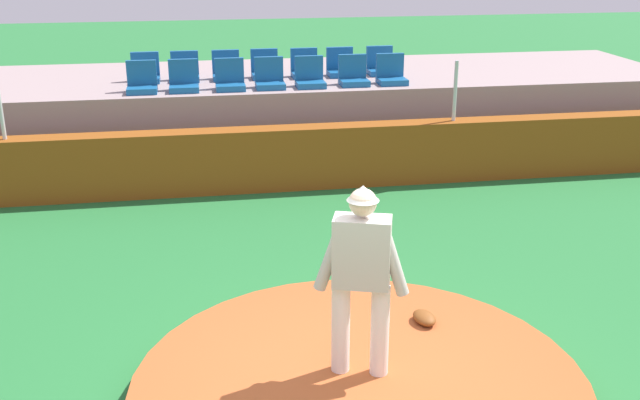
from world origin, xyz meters
TOP-DOWN VIEW (x-y plane):
  - pitchers_mound at (0.00, 0.00)m, footprint 3.90×3.90m
  - pitcher at (0.03, 0.14)m, footprint 0.79×0.38m
  - fielding_glove at (0.83, 0.86)m, footprint 0.25×0.33m
  - brick_barrier at (0.00, 5.83)m, footprint 17.11×0.40m
  - fence_post_left at (-4.03, 5.83)m, footprint 0.06×0.06m
  - fence_post_right at (2.80, 5.83)m, footprint 0.06×0.06m
  - bleacher_platform at (0.00, 8.31)m, footprint 15.13×3.50m
  - stadium_chair_0 at (-2.10, 7.06)m, footprint 0.48×0.44m
  - stadium_chair_1 at (-1.43, 7.07)m, footprint 0.48×0.44m
  - stadium_chair_2 at (-0.67, 7.06)m, footprint 0.48×0.44m
  - stadium_chair_3 at (-0.01, 7.07)m, footprint 0.48×0.44m
  - stadium_chair_4 at (0.67, 7.06)m, footprint 0.48×0.44m
  - stadium_chair_5 at (1.43, 7.10)m, footprint 0.48×0.44m
  - stadium_chair_6 at (2.09, 7.09)m, footprint 0.48×0.44m
  - stadium_chair_7 at (-2.09, 7.96)m, footprint 0.48×0.44m
  - stadium_chair_8 at (-1.41, 7.96)m, footprint 0.48×0.44m
  - stadium_chair_9 at (-0.69, 7.96)m, footprint 0.48×0.44m
  - stadium_chair_10 at (0.00, 7.99)m, footprint 0.48×0.44m
  - stadium_chair_11 at (0.72, 7.95)m, footprint 0.48×0.44m
  - stadium_chair_12 at (1.37, 7.96)m, footprint 0.48×0.44m
  - stadium_chair_13 at (2.12, 7.98)m, footprint 0.48×0.44m

SIDE VIEW (x-z plane):
  - pitchers_mound at x=0.00m, z-range 0.00..0.25m
  - fielding_glove at x=0.83m, z-range 0.25..0.36m
  - brick_barrier at x=0.00m, z-range 0.00..0.99m
  - bleacher_platform at x=0.00m, z-range 0.00..1.37m
  - pitcher at x=0.03m, z-range 0.39..2.09m
  - fence_post_left at x=-4.03m, z-range 0.99..1.94m
  - fence_post_right at x=2.80m, z-range 0.99..1.94m
  - stadium_chair_0 at x=-2.10m, z-range 1.27..1.77m
  - stadium_chair_1 at x=-1.43m, z-range 1.27..1.77m
  - stadium_chair_2 at x=-0.67m, z-range 1.27..1.77m
  - stadium_chair_3 at x=-0.01m, z-range 1.27..1.77m
  - stadium_chair_4 at x=0.67m, z-range 1.27..1.77m
  - stadium_chair_5 at x=1.43m, z-range 1.27..1.77m
  - stadium_chair_6 at x=2.09m, z-range 1.27..1.77m
  - stadium_chair_7 at x=-2.09m, z-range 1.27..1.77m
  - stadium_chair_8 at x=-1.41m, z-range 1.27..1.77m
  - stadium_chair_9 at x=-0.69m, z-range 1.27..1.77m
  - stadium_chair_10 at x=0.00m, z-range 1.27..1.77m
  - stadium_chair_11 at x=0.72m, z-range 1.27..1.77m
  - stadium_chair_12 at x=1.37m, z-range 1.27..1.77m
  - stadium_chair_13 at x=2.12m, z-range 1.27..1.77m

